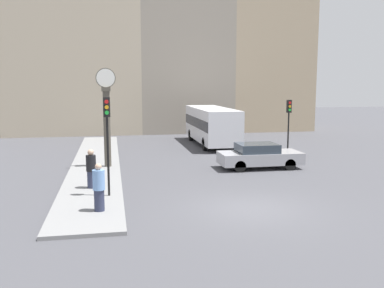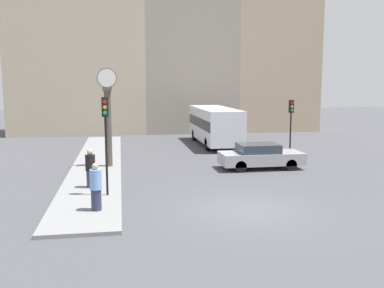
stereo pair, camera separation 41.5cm
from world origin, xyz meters
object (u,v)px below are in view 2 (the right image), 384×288
(sedan_car, at_px, (260,156))
(pedestrian_black_jacket, at_px, (90,169))
(bus_distant, at_px, (215,124))
(traffic_light_near, at_px, (106,126))
(street_clock, at_px, (108,119))
(pedestrian_blue_stripe, at_px, (96,187))
(traffic_light_far, at_px, (291,117))

(sedan_car, relative_size, pedestrian_black_jacket, 2.64)
(sedan_car, bearing_deg, bus_distant, 93.09)
(traffic_light_near, bearing_deg, pedestrian_black_jacket, 117.43)
(pedestrian_black_jacket, bearing_deg, street_clock, 82.06)
(sedan_car, bearing_deg, pedestrian_blue_stripe, -140.65)
(bus_distant, xyz_separation_m, pedestrian_black_jacket, (-8.14, -12.40, -0.61))
(sedan_car, bearing_deg, pedestrian_black_jacket, -158.94)
(traffic_light_near, bearing_deg, street_clock, 90.70)
(traffic_light_far, xyz_separation_m, street_clock, (-10.68, -1.14, 0.10))
(bus_distant, bearing_deg, sedan_car, -86.91)
(traffic_light_far, relative_size, pedestrian_blue_stripe, 2.11)
(traffic_light_far, xyz_separation_m, pedestrian_blue_stripe, (-10.93, -9.25, -1.59))
(traffic_light_near, distance_m, traffic_light_far, 12.85)
(sedan_car, relative_size, traffic_light_near, 1.13)
(pedestrian_blue_stripe, bearing_deg, sedan_car, 39.35)
(traffic_light_near, relative_size, street_clock, 0.75)
(bus_distant, xyz_separation_m, pedestrian_blue_stripe, (-7.73, -15.82, -0.60))
(street_clock, bearing_deg, bus_distant, 45.83)
(traffic_light_near, xyz_separation_m, traffic_light_far, (10.61, 7.24, -0.35))
(street_clock, height_order, pedestrian_black_jacket, street_clock)
(pedestrian_black_jacket, bearing_deg, pedestrian_blue_stripe, -83.16)
(sedan_car, distance_m, pedestrian_black_jacket, 9.25)
(pedestrian_blue_stripe, bearing_deg, traffic_light_far, 40.26)
(bus_distant, bearing_deg, pedestrian_blue_stripe, -116.04)
(sedan_car, bearing_deg, traffic_light_near, -149.09)
(traffic_light_near, relative_size, pedestrian_blue_stripe, 2.31)
(bus_distant, bearing_deg, traffic_light_far, -64.07)
(traffic_light_near, bearing_deg, bus_distant, 61.78)
(street_clock, bearing_deg, sedan_car, -9.79)
(bus_distant, height_order, traffic_light_far, traffic_light_far)
(sedan_car, xyz_separation_m, pedestrian_blue_stripe, (-8.22, -6.74, 0.27))
(traffic_light_near, distance_m, pedestrian_blue_stripe, 2.82)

